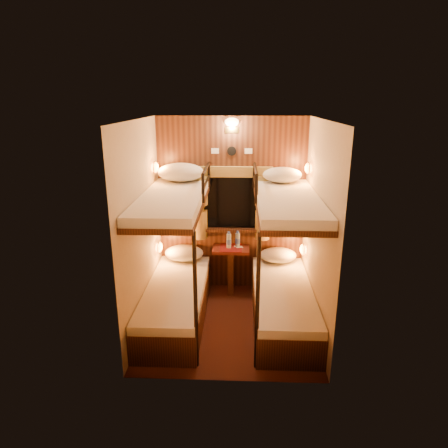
{
  "coord_description": "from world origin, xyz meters",
  "views": [
    {
      "loc": [
        0.12,
        -4.28,
        2.61
      ],
      "look_at": [
        -0.07,
        0.15,
        1.21
      ],
      "focal_mm": 32.0,
      "sensor_mm": 36.0,
      "label": 1
    }
  ],
  "objects_px": {
    "bottle_right": "(238,240)",
    "table": "(231,264)",
    "bunk_left": "(175,277)",
    "bottle_left": "(229,241)",
    "bunk_right": "(284,279)"
  },
  "relations": [
    {
      "from": "bottle_left",
      "to": "bunk_left",
      "type": "bearing_deg",
      "value": -128.44
    },
    {
      "from": "table",
      "to": "bottle_left",
      "type": "xyz_separation_m",
      "value": [
        -0.03,
        -0.0,
        0.34
      ]
    },
    {
      "from": "bottle_right",
      "to": "table",
      "type": "bearing_deg",
      "value": -154.11
    },
    {
      "from": "bottle_left",
      "to": "bottle_right",
      "type": "relative_size",
      "value": 1.01
    },
    {
      "from": "bunk_left",
      "to": "bottle_right",
      "type": "xyz_separation_m",
      "value": [
        0.74,
        0.83,
        0.19
      ]
    },
    {
      "from": "bunk_right",
      "to": "bottle_right",
      "type": "xyz_separation_m",
      "value": [
        -0.56,
        0.83,
        0.19
      ]
    },
    {
      "from": "bunk_left",
      "to": "bottle_right",
      "type": "bearing_deg",
      "value": 48.16
    },
    {
      "from": "bunk_left",
      "to": "bottle_right",
      "type": "distance_m",
      "value": 1.12
    },
    {
      "from": "table",
      "to": "bottle_left",
      "type": "height_order",
      "value": "bottle_left"
    },
    {
      "from": "bottle_right",
      "to": "bunk_left",
      "type": "bearing_deg",
      "value": -131.84
    },
    {
      "from": "bunk_left",
      "to": "bottle_left",
      "type": "bearing_deg",
      "value": 51.56
    },
    {
      "from": "bunk_left",
      "to": "bunk_right",
      "type": "relative_size",
      "value": 1.0
    },
    {
      "from": "bunk_left",
      "to": "bunk_right",
      "type": "bearing_deg",
      "value": 0.0
    },
    {
      "from": "table",
      "to": "bottle_right",
      "type": "height_order",
      "value": "bottle_right"
    },
    {
      "from": "bunk_left",
      "to": "bottle_right",
      "type": "height_order",
      "value": "bunk_left"
    }
  ]
}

